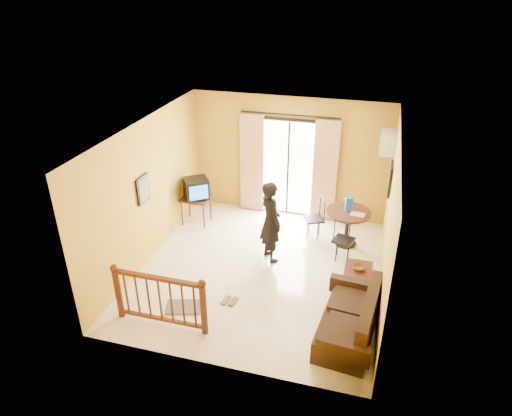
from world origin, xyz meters
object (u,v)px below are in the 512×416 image
(television, at_px, (196,189))
(standing_person, at_px, (271,222))
(sofa, at_px, (351,322))
(dining_table, at_px, (348,218))
(coffee_table, at_px, (357,279))

(television, bearing_deg, standing_person, -62.35)
(sofa, bearing_deg, television, 148.89)
(television, xyz_separation_m, sofa, (3.72, -2.81, -0.56))
(sofa, xyz_separation_m, standing_person, (-1.77, 1.84, 0.54))
(standing_person, bearing_deg, television, 21.77)
(dining_table, bearing_deg, television, 179.79)
(sofa, relative_size, standing_person, 1.04)
(dining_table, relative_size, standing_person, 0.55)
(dining_table, relative_size, coffee_table, 1.05)
(dining_table, height_order, standing_person, standing_person)
(coffee_table, height_order, sofa, sofa)
(television, distance_m, dining_table, 3.38)
(television, bearing_deg, coffee_table, -59.11)
(dining_table, bearing_deg, standing_person, -145.80)
(sofa, bearing_deg, coffee_table, 96.08)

